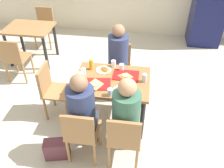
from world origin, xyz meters
TOP-DOWN VIEW (x-y plane):
  - ground_plane at (0.00, 0.00)m, footprint 10.00×10.00m
  - main_table at (0.00, 0.00)m, footprint 1.04×0.78m
  - chair_near_left at (-0.26, -0.78)m, footprint 0.40×0.40m
  - chair_near_right at (0.26, -0.78)m, footprint 0.40×0.40m
  - chair_far_side at (0.00, 0.78)m, footprint 0.40×0.40m
  - chair_left_end at (-0.90, 0.00)m, footprint 0.40×0.40m
  - person_in_red at (-0.26, -0.64)m, footprint 0.32×0.42m
  - person_in_brown_jacket at (0.26, -0.64)m, footprint 0.32×0.42m
  - person_far_side at (-0.00, 0.64)m, footprint 0.32×0.42m
  - tray_red_near at (-0.18, -0.14)m, footprint 0.39×0.30m
  - tray_red_far at (0.18, 0.12)m, footprint 0.36×0.27m
  - paper_plate_center at (-0.16, 0.22)m, footprint 0.22×0.22m
  - paper_plate_near_edge at (0.16, -0.22)m, footprint 0.22×0.22m
  - pizza_slice_a at (-0.20, -0.16)m, footprint 0.20×0.22m
  - pizza_slice_b at (0.18, 0.09)m, footprint 0.17×0.14m
  - pizza_slice_c at (-0.14, 0.21)m, footprint 0.21×0.22m
  - plastic_cup_a at (-0.03, 0.33)m, footprint 0.07×0.07m
  - plastic_cup_b at (0.03, -0.33)m, footprint 0.07×0.07m
  - plastic_cup_c at (-0.41, 0.06)m, footprint 0.07×0.07m
  - plastic_cup_d at (0.10, 0.25)m, footprint 0.07×0.07m
  - soda_can at (0.44, 0.02)m, footprint 0.07×0.07m
  - condiment_bottle at (-0.34, 0.22)m, footprint 0.06×0.06m
  - foil_bundle at (-0.44, -0.02)m, footprint 0.10×0.10m
  - handbag at (-0.61, -0.79)m, footprint 0.35×0.23m
  - drink_fridge at (1.75, 2.85)m, footprint 0.70×0.60m
  - background_table at (-1.87, 1.49)m, footprint 0.90×0.70m
  - background_chair_near at (-1.87, 0.76)m, footprint 0.40×0.40m
  - background_chair_far at (-1.87, 2.22)m, footprint 0.40×0.40m

SIDE VIEW (x-z plane):
  - ground_plane at x=0.00m, z-range -0.02..0.00m
  - handbag at x=-0.61m, z-range 0.00..0.28m
  - chair_near_left at x=-0.26m, z-range 0.08..0.93m
  - chair_near_right at x=0.26m, z-range 0.08..0.93m
  - chair_far_side at x=0.00m, z-range 0.08..0.93m
  - chair_left_end at x=-0.90m, z-range 0.08..0.93m
  - background_chair_near at x=-1.87m, z-range 0.08..0.93m
  - background_chair_far at x=-1.87m, z-range 0.08..0.93m
  - background_table at x=-1.87m, z-range 0.25..1.00m
  - main_table at x=0.00m, z-range 0.27..1.02m
  - person_in_red at x=-0.26m, z-range 0.12..1.39m
  - person_in_brown_jacket at x=0.26m, z-range 0.12..1.39m
  - person_far_side at x=0.00m, z-range 0.12..1.39m
  - paper_plate_center at x=-0.16m, z-range 0.75..0.76m
  - paper_plate_near_edge at x=0.16m, z-range 0.75..0.76m
  - tray_red_near at x=-0.18m, z-range 0.75..0.77m
  - tray_red_far at x=0.18m, z-range 0.75..0.77m
  - pizza_slice_c at x=-0.14m, z-range 0.76..0.78m
  - pizza_slice_a at x=-0.20m, z-range 0.77..0.79m
  - pizza_slice_b at x=0.18m, z-range 0.77..0.79m
  - plastic_cup_a at x=-0.03m, z-range 0.75..0.85m
  - plastic_cup_b at x=0.03m, z-range 0.75..0.85m
  - plastic_cup_c at x=-0.41m, z-range 0.75..0.85m
  - plastic_cup_d at x=0.10m, z-range 0.75..0.85m
  - foil_bundle at x=-0.44m, z-range 0.75..0.85m
  - soda_can at x=0.44m, z-range 0.75..0.87m
  - condiment_bottle at x=-0.34m, z-range 0.75..0.91m
  - drink_fridge at x=1.75m, z-range 0.00..1.90m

